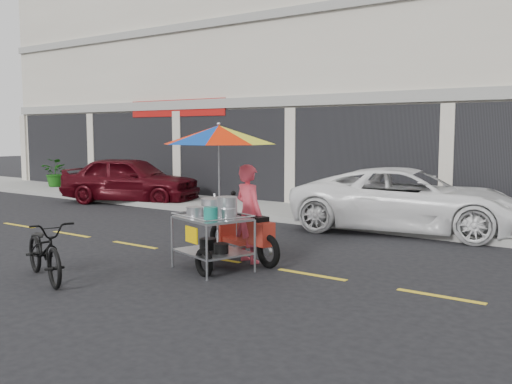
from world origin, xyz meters
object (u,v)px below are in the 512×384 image
Objects in this scene: maroon_sedan at (130,180)px; white_pickup at (409,200)px; near_bicycle at (45,250)px; food_vendor_rig at (228,177)px.

maroon_sedan reaches higher than white_pickup.
maroon_sedan is 0.84× the size of white_pickup.
white_pickup is (8.94, 0.11, -0.02)m from maroon_sedan.
near_bicycle is 3.02m from food_vendor_rig.
food_vendor_rig is at bearing -140.90° from maroon_sedan.
food_vendor_rig reaches higher than white_pickup.
white_pickup is 2.15× the size of food_vendor_rig.
maroon_sedan is at bearing 60.68° from near_bicycle.
maroon_sedan is 1.81× the size of food_vendor_rig.
near_bicycle is at bearing 148.08° from white_pickup.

